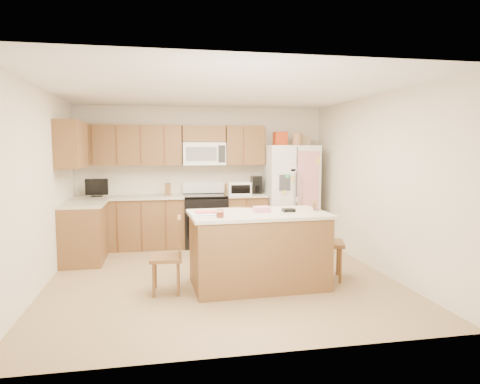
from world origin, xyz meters
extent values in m
plane|color=#957856|center=(0.00, 0.00, 0.00)|extent=(4.50, 4.50, 0.00)
cube|color=beige|center=(0.00, 2.25, 1.25)|extent=(4.50, 0.10, 2.50)
cube|color=beige|center=(0.00, -2.25, 1.25)|extent=(4.50, 0.10, 2.50)
cube|color=beige|center=(-2.25, 0.00, 1.25)|extent=(0.10, 4.50, 2.50)
cube|color=beige|center=(2.25, 0.00, 1.25)|extent=(0.10, 4.50, 2.50)
cube|color=white|center=(0.00, 0.00, 2.50)|extent=(4.50, 4.50, 0.04)
cube|color=brown|center=(-1.31, 1.95, 0.44)|extent=(1.87, 0.60, 0.88)
cube|color=brown|center=(0.74, 1.95, 0.44)|extent=(0.72, 0.60, 0.88)
cube|color=brown|center=(-1.95, 1.17, 0.44)|extent=(0.60, 0.95, 0.88)
cube|color=beige|center=(-1.31, 1.94, 0.90)|extent=(1.87, 0.64, 0.04)
cube|color=beige|center=(0.74, 1.94, 0.90)|extent=(0.72, 0.64, 0.04)
cube|color=beige|center=(-1.94, 1.17, 0.90)|extent=(0.64, 0.95, 0.04)
cube|color=brown|center=(-1.32, 2.08, 1.80)|extent=(1.85, 0.33, 0.70)
cube|color=brown|center=(0.75, 2.08, 1.80)|extent=(0.70, 0.33, 0.70)
cube|color=brown|center=(0.00, 2.08, 2.00)|extent=(0.76, 0.33, 0.29)
cube|color=brown|center=(-2.08, 1.17, 1.80)|extent=(0.33, 0.95, 0.70)
cube|color=#5B2E16|center=(-1.90, 1.92, 1.80)|extent=(0.02, 0.01, 0.66)
cube|color=#5B2E16|center=(-1.90, 1.65, 0.44)|extent=(0.02, 0.01, 0.84)
cube|color=#5B2E16|center=(-1.50, 1.92, 1.80)|extent=(0.02, 0.01, 0.66)
cube|color=#5B2E16|center=(-1.50, 1.65, 0.44)|extent=(0.02, 0.01, 0.84)
cube|color=#5B2E16|center=(-1.10, 1.92, 1.80)|extent=(0.02, 0.01, 0.66)
cube|color=#5B2E16|center=(-1.10, 1.65, 0.44)|extent=(0.02, 0.01, 0.84)
cube|color=#5B2E16|center=(-0.70, 1.92, 1.80)|extent=(0.01, 0.01, 0.66)
cube|color=#5B2E16|center=(-0.70, 1.65, 0.44)|extent=(0.01, 0.01, 0.84)
cube|color=#5B2E16|center=(0.70, 1.92, 1.80)|extent=(0.01, 0.01, 0.66)
cube|color=#5B2E16|center=(0.70, 1.65, 0.44)|extent=(0.01, 0.01, 0.84)
cube|color=white|center=(0.00, 2.06, 1.65)|extent=(0.76, 0.38, 0.40)
cube|color=slate|center=(-0.06, 1.86, 1.65)|extent=(0.54, 0.01, 0.24)
cube|color=#262626|center=(0.30, 1.86, 1.65)|extent=(0.12, 0.01, 0.30)
cube|color=brown|center=(-0.65, 1.95, 1.03)|extent=(0.10, 0.14, 0.22)
cube|color=black|center=(-1.85, 1.97, 0.93)|extent=(0.18, 0.12, 0.02)
cube|color=black|center=(-1.85, 1.97, 1.09)|extent=(0.38, 0.03, 0.28)
cube|color=#D36902|center=(0.58, 2.03, 1.01)|extent=(0.35, 0.22, 0.18)
cube|color=white|center=(0.60, 1.80, 1.04)|extent=(0.40, 0.28, 0.23)
cube|color=black|center=(0.60, 1.66, 1.04)|extent=(0.34, 0.01, 0.15)
cube|color=black|center=(0.96, 2.00, 1.08)|extent=(0.18, 0.22, 0.32)
cylinder|color=black|center=(0.96, 1.93, 1.01)|extent=(0.12, 0.12, 0.12)
cube|color=black|center=(0.00, 1.93, 0.44)|extent=(0.76, 0.64, 0.88)
cube|color=black|center=(0.00, 1.60, 0.42)|extent=(0.68, 0.01, 0.42)
cube|color=black|center=(0.00, 1.93, 0.91)|extent=(0.76, 0.64, 0.03)
cube|color=white|center=(0.00, 2.19, 1.03)|extent=(0.76, 0.10, 0.20)
cube|color=white|center=(1.57, 1.88, 0.90)|extent=(0.90, 0.75, 1.80)
cube|color=#4C4C4C|center=(1.57, 1.49, 0.90)|extent=(0.02, 0.01, 1.75)
cube|color=silver|center=(1.52, 1.47, 1.05)|extent=(0.02, 0.03, 0.55)
cube|color=silver|center=(1.62, 1.47, 1.05)|extent=(0.02, 0.03, 0.55)
cube|color=#3F3F44|center=(1.35, 1.49, 1.15)|extent=(0.20, 0.01, 0.28)
cube|color=#D84C59|center=(1.77, 1.49, 1.05)|extent=(0.42, 0.01, 1.30)
cube|color=#B03310|center=(1.37, 1.88, 1.92)|extent=(0.22, 0.22, 0.24)
cylinder|color=#A3714B|center=(1.67, 1.82, 1.91)|extent=(0.18, 0.18, 0.22)
cube|color=#9E8464|center=(1.85, 1.96, 1.89)|extent=(0.18, 0.20, 0.18)
cube|color=brown|center=(0.42, -0.46, 0.45)|extent=(1.67, 0.98, 0.90)
cube|color=beige|center=(0.42, -0.46, 0.92)|extent=(1.76, 1.07, 0.04)
cylinder|color=#B03310|center=(-0.11, -0.74, 0.97)|extent=(0.08, 0.08, 0.06)
cylinder|color=white|center=(-0.11, -0.74, 0.99)|extent=(0.09, 0.09, 0.09)
cube|color=pink|center=(0.47, -0.43, 0.98)|extent=(0.21, 0.16, 0.07)
cube|color=black|center=(0.81, -0.46, 0.96)|extent=(0.15, 0.13, 0.04)
cube|color=white|center=(-0.28, -0.51, 0.95)|extent=(0.31, 0.25, 0.01)
cube|color=#D84C4C|center=(-0.24, -0.43, 0.96)|extent=(0.27, 0.21, 0.01)
cylinder|color=white|center=(0.11, -0.71, 0.95)|extent=(0.14, 0.06, 0.01)
cube|color=brown|center=(-0.73, -0.51, 0.43)|extent=(0.40, 0.42, 0.04)
cylinder|color=brown|center=(-0.87, -0.34, 0.20)|extent=(0.03, 0.03, 0.41)
cylinder|color=brown|center=(-0.88, -0.66, 0.20)|extent=(0.03, 0.03, 0.41)
cylinder|color=brown|center=(-0.58, -0.35, 0.20)|extent=(0.03, 0.03, 0.41)
cylinder|color=brown|center=(-0.60, -0.68, 0.20)|extent=(0.03, 0.03, 0.41)
cylinder|color=brown|center=(-0.57, -0.37, 0.67)|extent=(0.02, 0.02, 0.46)
cylinder|color=brown|center=(-0.57, -0.45, 0.67)|extent=(0.02, 0.02, 0.46)
cylinder|color=brown|center=(-0.57, -0.52, 0.67)|extent=(0.02, 0.02, 0.46)
cylinder|color=brown|center=(-0.58, -0.59, 0.67)|extent=(0.02, 0.02, 0.46)
cylinder|color=brown|center=(-0.58, -0.66, 0.67)|extent=(0.02, 0.02, 0.46)
cube|color=brown|center=(-0.57, -0.52, 0.90)|extent=(0.06, 0.38, 0.05)
cube|color=brown|center=(0.40, 0.16, 0.44)|extent=(0.53, 0.52, 0.04)
cylinder|color=brown|center=(0.61, 0.23, 0.21)|extent=(0.04, 0.04, 0.42)
cylinder|color=brown|center=(0.30, 0.36, 0.21)|extent=(0.04, 0.04, 0.42)
cylinder|color=brown|center=(0.49, -0.04, 0.21)|extent=(0.04, 0.04, 0.42)
cylinder|color=brown|center=(0.19, 0.09, 0.21)|extent=(0.04, 0.04, 0.42)
cylinder|color=brown|center=(0.47, -0.05, 0.69)|extent=(0.02, 0.02, 0.47)
cylinder|color=brown|center=(0.40, -0.02, 0.69)|extent=(0.02, 0.02, 0.47)
cylinder|color=brown|center=(0.33, 0.01, 0.69)|extent=(0.02, 0.02, 0.47)
cylinder|color=brown|center=(0.26, 0.04, 0.69)|extent=(0.02, 0.02, 0.47)
cylinder|color=brown|center=(0.20, 0.07, 0.69)|extent=(0.02, 0.02, 0.47)
cube|color=brown|center=(0.33, 0.01, 0.93)|extent=(0.37, 0.19, 0.05)
cube|color=brown|center=(1.39, -0.34, 0.48)|extent=(0.55, 0.56, 0.05)
cylinder|color=brown|center=(1.49, -0.57, 0.23)|extent=(0.04, 0.04, 0.46)
cylinder|color=brown|center=(1.60, -0.22, 0.23)|extent=(0.04, 0.04, 0.46)
cylinder|color=brown|center=(1.18, -0.46, 0.23)|extent=(0.04, 0.04, 0.46)
cylinder|color=brown|center=(1.30, -0.12, 0.23)|extent=(0.04, 0.04, 0.46)
cylinder|color=brown|center=(1.17, -0.44, 0.76)|extent=(0.02, 0.02, 0.52)
cylinder|color=brown|center=(1.20, -0.36, 0.76)|extent=(0.02, 0.02, 0.52)
cylinder|color=brown|center=(1.22, -0.28, 0.76)|extent=(0.02, 0.02, 0.52)
cylinder|color=brown|center=(1.25, -0.21, 0.76)|extent=(0.02, 0.02, 0.52)
cylinder|color=brown|center=(1.27, -0.13, 0.76)|extent=(0.02, 0.02, 0.52)
cube|color=brown|center=(1.22, -0.28, 1.02)|extent=(0.18, 0.42, 0.05)
camera|label=1|loc=(-0.80, -5.63, 1.74)|focal=32.00mm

